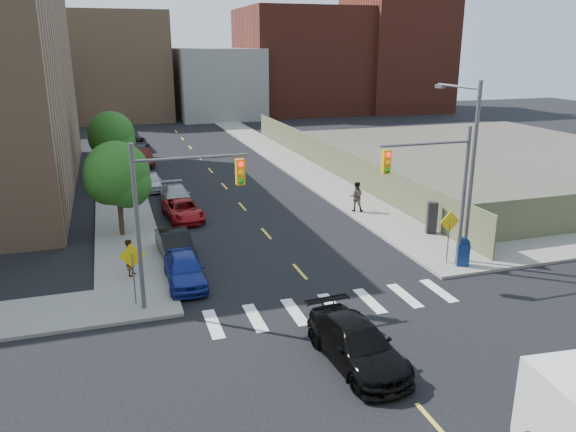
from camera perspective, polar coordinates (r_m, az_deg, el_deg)
ground at (r=20.78m, az=8.65°, el=-13.74°), size 160.00×160.00×0.00m
sidewalk_nw at (r=58.30m, az=-17.14°, el=5.92°), size 3.50×73.00×0.15m
sidewalk_ne at (r=60.47m, az=-2.24°, el=7.04°), size 3.50×73.00×0.15m
fence_north at (r=48.27m, az=4.26°, el=5.87°), size 0.12×44.00×2.50m
gravel_lot at (r=59.42m, az=20.25°, el=5.78°), size 36.00×42.00×0.06m
bg_bldg_midwest at (r=87.93m, az=-16.92°, el=14.34°), size 14.00×16.00×15.00m
bg_bldg_center at (r=87.56m, az=-7.32°, el=13.27°), size 12.00×16.00×10.00m
bg_bldg_east at (r=92.96m, az=1.18°, el=15.46°), size 18.00×18.00×16.00m
bg_bldg_fareast at (r=97.55m, az=10.86°, el=15.84°), size 14.00×16.00×18.00m
smokestack at (r=99.56m, az=13.17°, el=18.61°), size 1.80×1.80×28.00m
signal_nw at (r=22.79m, az=-11.40°, el=1.33°), size 4.59×0.30×7.00m
signal_ne at (r=26.80m, az=14.92°, el=3.44°), size 4.59×0.30×7.00m
streetlight_ne at (r=28.61m, az=17.82°, el=5.45°), size 0.25×3.70×9.00m
warn_sign_nw at (r=23.94m, az=-15.52°, el=-4.59°), size 1.06×0.06×2.83m
warn_sign_ne at (r=28.52m, az=16.06°, el=-1.14°), size 1.06×0.06×2.83m
warn_sign_midwest at (r=36.86m, az=-16.62°, el=2.88°), size 1.06×0.06×2.83m
tree_west_near at (r=32.67m, az=-16.96°, el=3.77°), size 3.66×3.64×5.52m
tree_west_far at (r=47.43m, az=-17.48°, el=7.67°), size 3.66×3.64×5.52m
parked_car_blue at (r=26.18m, az=-10.46°, el=-5.35°), size 1.76×4.26×1.44m
parked_car_black at (r=29.38m, az=-11.38°, el=-2.93°), size 1.74×4.33×1.40m
parked_car_red at (r=35.77m, az=-10.59°, el=0.60°), size 2.45×4.62×1.24m
parked_car_silver at (r=39.19m, az=-11.30°, el=2.06°), size 1.96×4.55×1.31m
parked_car_white at (r=43.68m, az=-13.76°, el=3.45°), size 1.68×3.94×1.33m
parked_car_maroon at (r=52.88m, az=-14.59°, el=5.78°), size 1.95×4.58×1.47m
parked_car_grey at (r=60.73m, az=-15.12°, el=7.09°), size 2.58×5.03×1.36m
black_sedan at (r=19.87m, az=7.02°, el=-12.77°), size 2.42×5.20×1.47m
mailbox at (r=28.81m, az=17.35°, el=-3.50°), size 0.71×0.63×1.43m
payphone at (r=33.11m, az=14.40°, el=-0.17°), size 0.67×0.60×1.85m
pedestrian_west at (r=27.26m, az=-15.69°, el=-4.09°), size 0.65×0.76×1.77m
pedestrian_east at (r=36.64m, az=6.94°, el=1.98°), size 1.16×1.06×1.94m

